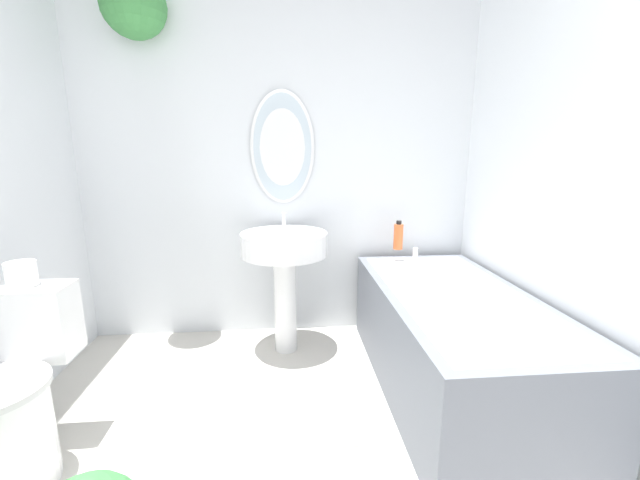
% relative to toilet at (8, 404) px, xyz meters
% --- Properties ---
extents(wall_back, '(2.67, 0.36, 2.40)m').
position_rel_toilet_xyz_m(wall_back, '(0.94, 1.23, 0.99)').
color(wall_back, silver).
rests_on(wall_back, ground_plane).
extents(wall_right, '(0.06, 2.46, 2.40)m').
position_rel_toilet_xyz_m(wall_right, '(2.33, 0.04, 0.90)').
color(wall_right, silver).
rests_on(wall_right, ground_plane).
extents(toilet, '(0.37, 0.53, 0.71)m').
position_rel_toilet_xyz_m(toilet, '(0.00, 0.00, 0.00)').
color(toilet, white).
rests_on(toilet, ground_plane).
extents(pedestal_sink, '(0.52, 0.52, 0.86)m').
position_rel_toilet_xyz_m(pedestal_sink, '(1.04, 0.91, 0.30)').
color(pedestal_sink, white).
rests_on(pedestal_sink, ground_plane).
extents(bathtub, '(0.73, 1.50, 0.61)m').
position_rel_toilet_xyz_m(bathtub, '(1.91, 0.41, -0.02)').
color(bathtub, slate).
rests_on(bathtub, ground_plane).
extents(shampoo_bottle, '(0.06, 0.06, 0.19)m').
position_rel_toilet_xyz_m(shampoo_bottle, '(1.79, 1.05, 0.39)').
color(shampoo_bottle, '#DB6633').
rests_on(shampoo_bottle, bathtub).
extents(bath_mat, '(0.65, 0.42, 0.02)m').
position_rel_toilet_xyz_m(bath_mat, '(1.04, 0.22, -0.29)').
color(bath_mat, silver).
rests_on(bath_mat, ground_plane).
extents(toilet_paper_roll, '(0.11, 0.11, 0.10)m').
position_rel_toilet_xyz_m(toilet_paper_roll, '(-0.00, 0.19, 0.45)').
color(toilet_paper_roll, white).
rests_on(toilet_paper_roll, toilet).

